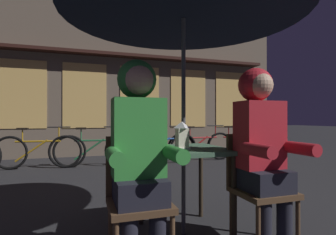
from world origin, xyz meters
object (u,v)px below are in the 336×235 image
(cafe_table, at_px, (183,160))
(bicycle_second, at_px, (38,151))
(chair_left, at_px, (137,193))
(bicycle_fifth, at_px, (201,146))
(bicycle_furthest, at_px, (239,145))
(bicycle_fourth, at_px, (162,148))
(person_left_hooded, at_px, (139,141))
(bicycle_third, at_px, (95,150))
(lantern, at_px, (182,135))
(chair_right, at_px, (257,182))
(person_right_hooded, at_px, (261,138))

(cafe_table, bearing_deg, bicycle_second, 115.16)
(bicycle_second, bearing_deg, chair_left, -73.03)
(bicycle_fifth, xyz_separation_m, bicycle_furthest, (1.02, -0.06, 0.00))
(bicycle_fourth, bearing_deg, person_left_hooded, -108.85)
(person_left_hooded, distance_m, bicycle_third, 3.94)
(lantern, distance_m, bicycle_furthest, 4.61)
(bicycle_second, bearing_deg, bicycle_fourth, -4.37)
(bicycle_second, xyz_separation_m, bicycle_fifth, (3.51, -0.07, 0.00))
(bicycle_furthest, bearing_deg, chair_right, -121.45)
(chair_right, distance_m, bicycle_second, 4.53)
(cafe_table, relative_size, person_left_hooded, 0.53)
(lantern, xyz_separation_m, bicycle_fifth, (1.86, 3.62, -0.51))
(bicycle_fourth, height_order, bicycle_fifth, same)
(person_right_hooded, xyz_separation_m, bicycle_fourth, (0.35, 3.84, -0.50))
(chair_right, bearing_deg, chair_left, 180.00)
(lantern, relative_size, bicycle_fifth, 0.14)
(chair_left, bearing_deg, person_left_hooded, -90.00)
(bicycle_fourth, bearing_deg, bicycle_third, 177.18)
(bicycle_fifth, bearing_deg, chair_right, -108.89)
(person_left_hooded, bearing_deg, person_right_hooded, 0.00)
(lantern, bearing_deg, bicycle_furthest, 51.08)
(chair_right, height_order, bicycle_fifth, chair_right)
(bicycle_fourth, bearing_deg, cafe_table, -103.67)
(bicycle_second, distance_m, bicycle_fourth, 2.53)
(lantern, bearing_deg, bicycle_fourth, 75.92)
(chair_left, xyz_separation_m, person_right_hooded, (0.96, -0.06, 0.36))
(chair_right, bearing_deg, bicycle_second, 118.68)
(chair_left, distance_m, bicycle_fourth, 4.00)
(bicycle_third, bearing_deg, bicycle_furthest, -0.03)
(person_right_hooded, height_order, bicycle_furthest, person_right_hooded)
(cafe_table, height_order, bicycle_fifth, bicycle_fifth)
(bicycle_second, distance_m, bicycle_third, 1.10)
(lantern, height_order, bicycle_third, lantern)
(cafe_table, bearing_deg, bicycle_fifth, 62.81)
(chair_right, distance_m, bicycle_furthest, 4.51)
(bicycle_second, bearing_deg, person_left_hooded, -73.25)
(lantern, bearing_deg, person_left_hooded, -142.09)
(lantern, relative_size, person_right_hooded, 0.17)
(lantern, xyz_separation_m, bicycle_furthest, (2.88, 3.57, -0.51))
(chair_left, relative_size, bicycle_furthest, 0.52)
(chair_left, bearing_deg, bicycle_furthest, 49.27)
(person_right_hooded, height_order, bicycle_fourth, person_right_hooded)
(chair_left, distance_m, bicycle_fifth, 4.53)
(chair_left, height_order, person_left_hooded, person_left_hooded)
(person_left_hooded, bearing_deg, bicycle_fifth, 59.90)
(cafe_table, relative_size, bicycle_second, 0.44)
(chair_right, height_order, bicycle_fourth, chair_right)
(bicycle_furthest, bearing_deg, bicycle_third, 179.97)
(person_left_hooded, height_order, bicycle_fifth, person_left_hooded)
(chair_left, height_order, chair_right, same)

